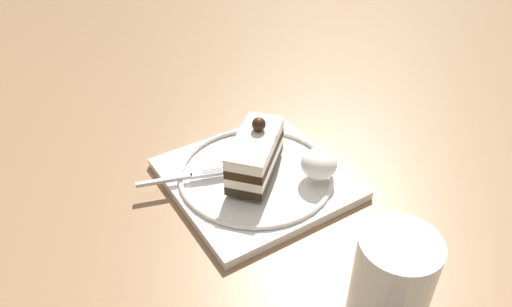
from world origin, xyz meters
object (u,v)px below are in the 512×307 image
object	(u,v)px
cake_slice	(255,154)
fork	(184,177)
drink_glass_near	(391,284)
dessert_plate	(256,177)
whipped_cream_dollop	(319,164)

from	to	relation	value
cake_slice	fork	world-z (taller)	cake_slice
drink_glass_near	cake_slice	bearing A→B (deg)	79.63
dessert_plate	drink_glass_near	size ratio (longest dim) A/B	2.40
cake_slice	fork	xyz separation A→B (m)	(-0.08, 0.05, -0.03)
cake_slice	fork	distance (m)	0.10
cake_slice	fork	bearing A→B (deg)	146.83
dessert_plate	cake_slice	world-z (taller)	cake_slice
cake_slice	drink_glass_near	distance (m)	0.25
whipped_cream_dollop	drink_glass_near	world-z (taller)	drink_glass_near
whipped_cream_dollop	fork	distance (m)	0.18
dessert_plate	drink_glass_near	distance (m)	0.25
dessert_plate	whipped_cream_dollop	size ratio (longest dim) A/B	5.36
cake_slice	whipped_cream_dollop	bearing A→B (deg)	-48.52
cake_slice	drink_glass_near	xyz separation A→B (m)	(-0.04, -0.24, 0.00)
fork	cake_slice	bearing A→B (deg)	-33.17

